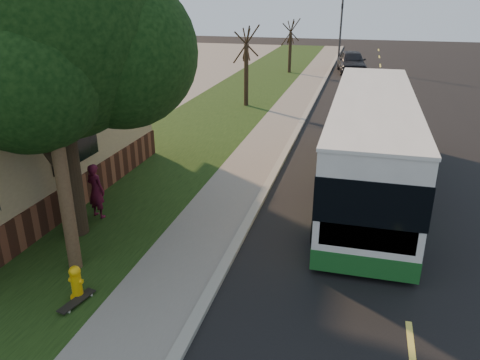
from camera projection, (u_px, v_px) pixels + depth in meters
name	position (u px, v px, depth m)	size (l,w,h in m)	color
ground	(197.00, 320.00, 9.12)	(120.00, 120.00, 0.00)	black
road	(391.00, 166.00, 17.15)	(8.00, 80.00, 0.01)	black
curb	(284.00, 156.00, 18.07)	(0.25, 80.00, 0.12)	gray
sidewalk	(258.00, 154.00, 18.31)	(2.00, 80.00, 0.08)	slate
grass_verge	(175.00, 147.00, 19.14)	(5.00, 80.00, 0.07)	black
fire_hydrant	(76.00, 282.00, 9.57)	(0.32, 0.32, 0.74)	#EAAC0C
utility_pole	(45.00, 65.00, 9.06)	(2.86, 3.21, 9.07)	#473321
leafy_tree	(54.00, 29.00, 10.55)	(6.30, 6.00, 7.80)	black
bare_tree_near	(246.00, 67.00, 25.29)	(1.38, 1.21, 4.31)	black
bare_tree_far	(290.00, 47.00, 35.98)	(1.38, 1.21, 4.03)	black
traffic_signal	(341.00, 28.00, 38.31)	(0.18, 0.22, 5.50)	#2D2D30
transit_bus	(370.00, 141.00, 14.67)	(2.58, 11.17, 3.03)	silver
skateboarder	(96.00, 191.00, 12.91)	(0.57, 0.38, 1.57)	#501025
skateboard_main	(77.00, 301.00, 9.48)	(0.40, 0.91, 0.08)	black
distant_car	(352.00, 62.00, 36.79)	(1.98, 4.93, 1.68)	black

